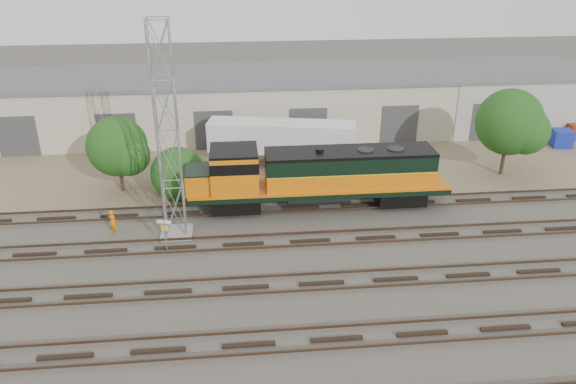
{
  "coord_description": "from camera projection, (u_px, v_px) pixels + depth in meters",
  "views": [
    {
      "loc": [
        -4.18,
        -27.51,
        16.9
      ],
      "look_at": [
        -1.1,
        4.0,
        2.2
      ],
      "focal_mm": 35.0,
      "sensor_mm": 36.0,
      "label": 1
    }
  ],
  "objects": [
    {
      "name": "semi_trailer",
      "position": [
        285.0,
        138.0,
        43.94
      ],
      "size": [
        11.71,
        4.53,
        3.53
      ],
      "rotation": [
        0.0,
        0.0,
        -0.2
      ],
      "color": "white",
      "rests_on": "ground"
    },
    {
      "name": "dumpster_blue",
      "position": [
        561.0,
        138.0,
        48.33
      ],
      "size": [
        1.79,
        1.71,
        1.5
      ],
      "primitive_type": "cube",
      "rotation": [
        0.0,
        0.0,
        -0.14
      ],
      "color": "#16289A",
      "rests_on": "ground"
    },
    {
      "name": "tree_west",
      "position": [
        120.0,
        149.0,
        38.85
      ],
      "size": [
        4.4,
        4.19,
        5.48
      ],
      "color": "#382619",
      "rests_on": "ground"
    },
    {
      "name": "locomotive",
      "position": [
        315.0,
        176.0,
        36.82
      ],
      "size": [
        17.18,
        3.01,
        4.13
      ],
      "color": "black",
      "rests_on": "tracks"
    },
    {
      "name": "tracks",
      "position": [
        322.0,
        283.0,
        29.58
      ],
      "size": [
        80.0,
        20.4,
        0.28
      ],
      "color": "black",
      "rests_on": "ground"
    },
    {
      "name": "sign_post",
      "position": [
        165.0,
        229.0,
        32.06
      ],
      "size": [
        0.83,
        0.29,
        2.08
      ],
      "color": "gray",
      "rests_on": "ground"
    },
    {
      "name": "signal_tower",
      "position": [
        168.0,
        138.0,
        31.93
      ],
      "size": [
        1.9,
        1.9,
        12.84
      ],
      "rotation": [
        0.0,
        0.0,
        0.04
      ],
      "color": "gray",
      "rests_on": "ground"
    },
    {
      "name": "tree_east",
      "position": [
        514.0,
        124.0,
        41.26
      ],
      "size": [
        5.16,
        4.91,
        6.63
      ],
      "color": "#382619",
      "rests_on": "ground"
    },
    {
      "name": "ground",
      "position": [
        314.0,
        255.0,
        32.32
      ],
      "size": [
        140.0,
        140.0,
        0.0
      ],
      "primitive_type": "plane",
      "color": "#47423A",
      "rests_on": "ground"
    },
    {
      "name": "dirt_strip",
      "position": [
        288.0,
        159.0,
        45.86
      ],
      "size": [
        80.0,
        16.0,
        0.02
      ],
      "primitive_type": "cube",
      "color": "#726047",
      "rests_on": "ground"
    },
    {
      "name": "dumpster_red",
      "position": [
        576.0,
        131.0,
        50.17
      ],
      "size": [
        1.56,
        1.47,
        1.4
      ],
      "primitive_type": "cube",
      "rotation": [
        0.0,
        0.0,
        -0.05
      ],
      "color": "maroon",
      "rests_on": "ground"
    },
    {
      "name": "tree_mid",
      "position": [
        181.0,
        176.0,
        38.8
      ],
      "size": [
        3.97,
        3.78,
        3.78
      ],
      "color": "#382619",
      "rests_on": "ground"
    },
    {
      "name": "warehouse",
      "position": [
        280.0,
        101.0,
        51.95
      ],
      "size": [
        58.4,
        10.4,
        5.3
      ],
      "color": "#BFB69F",
      "rests_on": "ground"
    },
    {
      "name": "worker",
      "position": [
        113.0,
        222.0,
        34.3
      ],
      "size": [
        0.69,
        0.64,
        1.59
      ],
      "primitive_type": "imported",
      "rotation": [
        0.0,
        0.0,
        2.56
      ],
      "color": "orange",
      "rests_on": "ground"
    }
  ]
}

